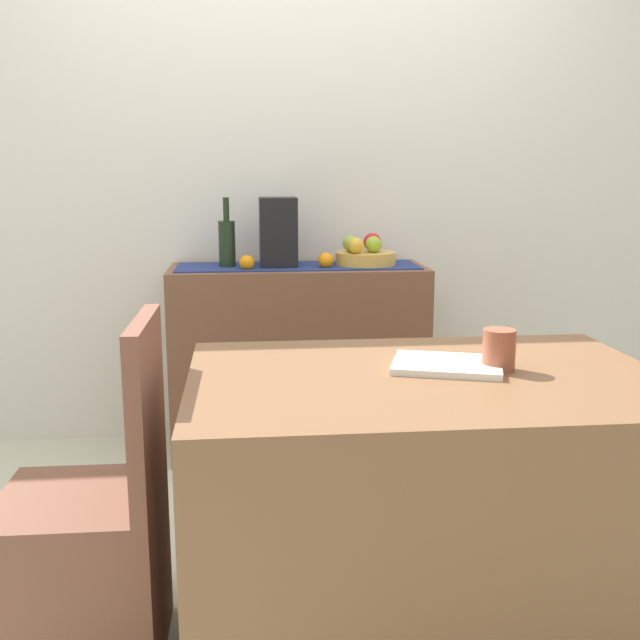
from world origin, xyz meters
name	(u,v)px	position (x,y,z in m)	size (l,w,h in m)	color
ground_plane	(315,550)	(0.00, 0.00, -0.01)	(6.40, 6.40, 0.02)	beige
room_wall_rear	(290,148)	(0.00, 1.18, 1.35)	(6.40, 0.06, 2.70)	silver
sideboard_console	(298,359)	(0.01, 0.92, 0.42)	(1.12, 0.42, 0.84)	brown
table_runner	(298,266)	(0.01, 0.92, 0.84)	(1.05, 0.32, 0.01)	navy
fruit_bowl	(366,258)	(0.31, 0.92, 0.87)	(0.27, 0.27, 0.06)	gold
apple_rear	(372,242)	(0.35, 0.96, 0.94)	(0.08, 0.08, 0.08)	red
apple_center	(374,244)	(0.34, 0.89, 0.93)	(0.07, 0.07, 0.07)	#8EB22F
apple_front	(351,244)	(0.25, 0.93, 0.93)	(0.07, 0.07, 0.07)	#88A237
apple_upper	(356,246)	(0.26, 0.86, 0.93)	(0.07, 0.07, 0.07)	gold
wine_bottle	(227,242)	(-0.29, 0.92, 0.95)	(0.07, 0.07, 0.30)	#1E2E1B
coffee_maker	(278,232)	(-0.07, 0.92, 0.99)	(0.16, 0.18, 0.30)	black
orange_loose_mid	(247,263)	(-0.21, 0.83, 0.87)	(0.06, 0.06, 0.06)	orange
orange_loose_far	(326,260)	(0.13, 0.85, 0.87)	(0.07, 0.07, 0.07)	orange
dining_table	(423,509)	(0.24, -0.51, 0.37)	(1.22, 0.83, 0.74)	brown
open_book	(447,365)	(0.30, -0.46, 0.75)	(0.28, 0.21, 0.02)	white
coffee_cup	(499,350)	(0.43, -0.49, 0.79)	(0.09, 0.09, 0.11)	brown
chair_near_window	(89,562)	(-0.63, -0.51, 0.27)	(0.40, 0.40, 0.90)	brown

